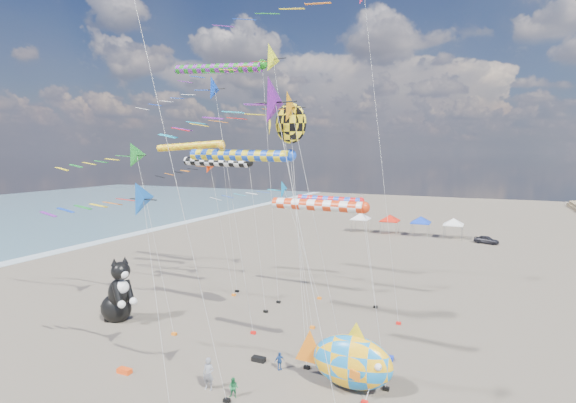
% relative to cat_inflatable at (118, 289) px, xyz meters
% --- Properties ---
extents(delta_kite_0, '(11.77, 2.11, 14.52)m').
position_rel_cat_inflatable_xyz_m(delta_kite_0, '(1.30, -0.53, 10.44)').
color(delta_kite_0, '#1D882B').
rests_on(delta_kite_0, ground).
extents(delta_kite_1, '(11.90, 2.36, 21.86)m').
position_rel_cat_inflatable_xyz_m(delta_kite_1, '(10.49, 4.87, 17.70)').
color(delta_kite_1, '#F3FF20').
rests_on(delta_kite_1, ground).
extents(delta_kite_2, '(11.46, 2.19, 17.58)m').
position_rel_cat_inflatable_xyz_m(delta_kite_2, '(14.88, 0.40, 13.47)').
color(delta_kite_2, orange).
rests_on(delta_kite_2, ground).
extents(delta_kite_3, '(8.78, 1.66, 13.27)m').
position_rel_cat_inflatable_xyz_m(delta_kite_3, '(1.42, 9.28, 9.33)').
color(delta_kite_3, '#FF3306').
rests_on(delta_kite_3, ground).
extents(delta_kite_4, '(9.78, 1.99, 12.24)m').
position_rel_cat_inflatable_xyz_m(delta_kite_4, '(8.92, -9.12, 8.22)').
color(delta_kite_4, blue).
rests_on(delta_kite_4, ground).
extents(delta_kite_6, '(7.86, 1.96, 16.53)m').
position_rel_cat_inflatable_xyz_m(delta_kite_6, '(19.44, -10.35, 12.56)').
color(delta_kite_6, '#6A1888').
rests_on(delta_kite_6, ground).
extents(delta_kite_7, '(10.01, 2.01, 19.47)m').
position_rel_cat_inflatable_xyz_m(delta_kite_7, '(7.50, 2.09, 15.42)').
color(delta_kite_7, blue).
rests_on(delta_kite_7, ground).
extents(delta_kite_9, '(11.91, 1.86, 11.08)m').
position_rel_cat_inflatable_xyz_m(delta_kite_9, '(7.42, 11.73, 7.08)').
color(delta_kite_9, '#0D82C8').
rests_on(delta_kite_9, ground).
extents(windsock_0, '(9.07, 0.73, 14.62)m').
position_rel_cat_inflatable_xyz_m(windsock_0, '(0.08, 10.43, 11.49)').
color(windsock_0, '#F3A614').
rests_on(windsock_0, ground).
extents(windsock_1, '(7.38, 0.70, 10.88)m').
position_rel_cat_inflatable_xyz_m(windsock_1, '(18.10, -1.90, 7.77)').
color(windsock_1, red).
rests_on(windsock_1, ground).
extents(windsock_2, '(11.07, 0.88, 21.68)m').
position_rel_cat_inflatable_xyz_m(windsock_2, '(4.26, 9.16, 18.48)').
color(windsock_2, '#188117').
rests_on(windsock_2, ground).
extents(windsock_3, '(8.21, 0.77, 13.17)m').
position_rel_cat_inflatable_xyz_m(windsock_3, '(5.66, 6.53, 10.03)').
color(windsock_3, black).
rests_on(windsock_3, ground).
extents(windsock_4, '(9.76, 0.83, 13.83)m').
position_rel_cat_inflatable_xyz_m(windsock_4, '(11.09, 1.14, 10.67)').
color(windsock_4, blue).
rests_on(windsock_4, ground).
extents(windsock_5, '(7.55, 0.63, 9.73)m').
position_rel_cat_inflatable_xyz_m(windsock_5, '(14.26, 11.48, 6.65)').
color(windsock_5, red).
rests_on(windsock_5, ground).
extents(angelfish_kite, '(3.74, 3.02, 16.83)m').
position_rel_cat_inflatable_xyz_m(angelfish_kite, '(14.76, 0.61, 12.69)').
color(angelfish_kite, yellow).
rests_on(angelfish_kite, ground).
extents(cat_inflatable, '(4.39, 3.09, 5.37)m').
position_rel_cat_inflatable_xyz_m(cat_inflatable, '(0.00, 0.00, 0.00)').
color(cat_inflatable, black).
rests_on(cat_inflatable, ground).
extents(fish_inflatable, '(6.26, 2.29, 4.17)m').
position_rel_cat_inflatable_xyz_m(fish_inflatable, '(20.25, -2.83, -0.90)').
color(fish_inflatable, '#157FD0').
rests_on(fish_inflatable, ground).
extents(person_adult, '(0.73, 0.53, 1.89)m').
position_rel_cat_inflatable_xyz_m(person_adult, '(12.71, -6.00, -1.74)').
color(person_adult, gray).
rests_on(person_adult, ground).
extents(child_green, '(0.63, 0.54, 1.16)m').
position_rel_cat_inflatable_xyz_m(child_green, '(14.47, -6.15, -2.11)').
color(child_green, '#1F763E').
rests_on(child_green, ground).
extents(child_blue, '(0.64, 0.68, 1.13)m').
position_rel_cat_inflatable_xyz_m(child_blue, '(15.42, -2.17, -2.12)').
color(child_blue, '#234B92').
rests_on(child_blue, ground).
extents(kite_bag_1, '(0.90, 0.44, 0.30)m').
position_rel_cat_inflatable_xyz_m(kite_bag_1, '(13.70, -1.70, -2.54)').
color(kite_bag_1, black).
rests_on(kite_bag_1, ground).
extents(kite_bag_2, '(0.90, 0.44, 0.30)m').
position_rel_cat_inflatable_xyz_m(kite_bag_2, '(6.84, -6.50, -2.54)').
color(kite_bag_2, '#EF4510').
rests_on(kite_bag_2, ground).
extents(kite_bag_3, '(0.90, 0.44, 0.30)m').
position_rel_cat_inflatable_xyz_m(kite_bag_3, '(21.29, 1.90, -2.54)').
color(kite_bag_3, '#132CC2').
rests_on(kite_bag_3, ground).
extents(tent_row, '(19.20, 4.20, 3.80)m').
position_rel_cat_inflatable_xyz_m(tent_row, '(14.68, 48.11, 0.46)').
color(tent_row, white).
rests_on(tent_row, ground).
extents(parked_car, '(3.77, 2.47, 1.19)m').
position_rel_cat_inflatable_xyz_m(parked_car, '(27.05, 46.11, -2.09)').
color(parked_car, '#26262D').
rests_on(parked_car, ground).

